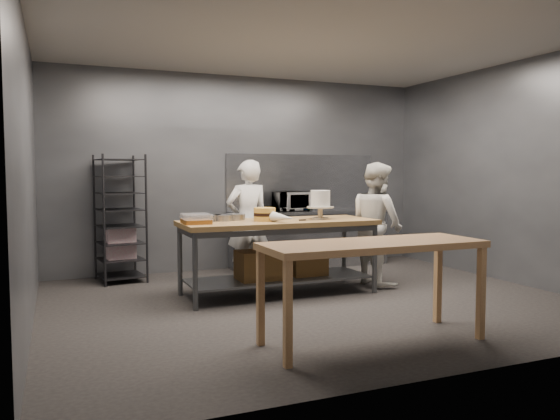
% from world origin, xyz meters
% --- Properties ---
extents(ground, '(6.00, 6.00, 0.00)m').
position_xyz_m(ground, '(0.00, 0.00, 0.00)').
color(ground, black).
rests_on(ground, ground).
extents(back_wall, '(6.00, 0.04, 3.00)m').
position_xyz_m(back_wall, '(0.00, 2.50, 1.50)').
color(back_wall, '#4C4F54').
rests_on(back_wall, ground).
extents(work_table, '(2.40, 0.90, 0.92)m').
position_xyz_m(work_table, '(-0.23, 0.50, 0.57)').
color(work_table, olive).
rests_on(work_table, ground).
extents(near_counter, '(2.00, 0.70, 0.90)m').
position_xyz_m(near_counter, '(-0.18, -1.58, 0.81)').
color(near_counter, '#92633C').
rests_on(near_counter, ground).
extents(back_counter, '(2.60, 0.60, 0.90)m').
position_xyz_m(back_counter, '(1.00, 2.18, 0.45)').
color(back_counter, slate).
rests_on(back_counter, ground).
extents(splashback_panel, '(2.60, 0.02, 0.90)m').
position_xyz_m(splashback_panel, '(1.00, 2.48, 1.35)').
color(splashback_panel, slate).
rests_on(splashback_panel, back_counter).
extents(speed_rack, '(0.68, 0.72, 1.75)m').
position_xyz_m(speed_rack, '(-1.94, 2.10, 0.86)').
color(speed_rack, black).
rests_on(speed_rack, ground).
extents(chef_behind, '(0.64, 0.45, 1.68)m').
position_xyz_m(chef_behind, '(-0.35, 1.33, 0.84)').
color(chef_behind, silver).
rests_on(chef_behind, ground).
extents(chef_right, '(0.65, 0.82, 1.64)m').
position_xyz_m(chef_right, '(1.22, 0.57, 0.82)').
color(chef_right, silver).
rests_on(chef_right, ground).
extents(microwave, '(0.54, 0.37, 0.30)m').
position_xyz_m(microwave, '(0.68, 2.18, 1.05)').
color(microwave, black).
rests_on(microwave, back_counter).
extents(frosted_cake_stand, '(0.34, 0.34, 0.36)m').
position_xyz_m(frosted_cake_stand, '(0.32, 0.47, 1.15)').
color(frosted_cake_stand, '#C0B399').
rests_on(frosted_cake_stand, work_table).
extents(layer_cake, '(0.27, 0.27, 0.16)m').
position_xyz_m(layer_cake, '(-0.42, 0.49, 1.00)').
color(layer_cake, gold).
rests_on(layer_cake, work_table).
extents(cake_pans, '(0.70, 0.36, 0.07)m').
position_xyz_m(cake_pans, '(-0.95, 0.71, 0.96)').
color(cake_pans, gray).
rests_on(cake_pans, work_table).
extents(piping_bag, '(0.22, 0.40, 0.12)m').
position_xyz_m(piping_bag, '(-0.30, 0.19, 0.98)').
color(piping_bag, silver).
rests_on(piping_bag, work_table).
extents(offset_spatula, '(0.36, 0.02, 0.02)m').
position_xyz_m(offset_spatula, '(0.10, 0.34, 0.93)').
color(offset_spatula, slate).
rests_on(offset_spatula, work_table).
extents(pastry_clamshells, '(0.33, 0.40, 0.11)m').
position_xyz_m(pastry_clamshells, '(-1.27, 0.48, 0.98)').
color(pastry_clamshells, '#A36820').
rests_on(pastry_clamshells, work_table).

